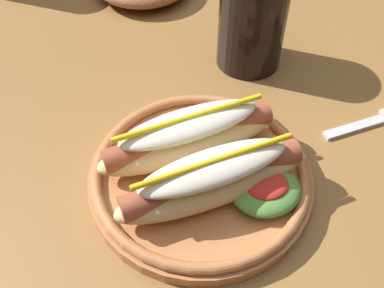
{
  "coord_description": "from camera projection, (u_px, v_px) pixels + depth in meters",
  "views": [
    {
      "loc": [
        -0.04,
        -0.46,
        1.12
      ],
      "look_at": [
        0.05,
        -0.17,
        0.77
      ],
      "focal_mm": 40.81,
      "sensor_mm": 36.0,
      "label": 1
    }
  ],
  "objects": [
    {
      "name": "dining_table",
      "position": [
        125.0,
        128.0,
        0.66
      ],
      "size": [
        1.11,
        0.99,
        0.74
      ],
      "color": "olive",
      "rests_on": "ground_plane"
    },
    {
      "name": "hot_dog_plate",
      "position": [
        203.0,
        168.0,
        0.45
      ],
      "size": [
        0.24,
        0.24,
        0.08
      ],
      "color": "#B77042",
      "rests_on": "dining_table"
    },
    {
      "name": "fork",
      "position": [
        376.0,
        121.0,
        0.53
      ],
      "size": [
        0.12,
        0.03,
        0.0
      ],
      "rotation": [
        0.0,
        0.0,
        0.06
      ],
      "color": "silver",
      "rests_on": "dining_table"
    },
    {
      "name": "soda_cup",
      "position": [
        252.0,
        22.0,
        0.56
      ],
      "size": [
        0.09,
        0.09,
        0.13
      ],
      "primitive_type": "cylinder",
      "color": "black",
      "rests_on": "dining_table"
    }
  ]
}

